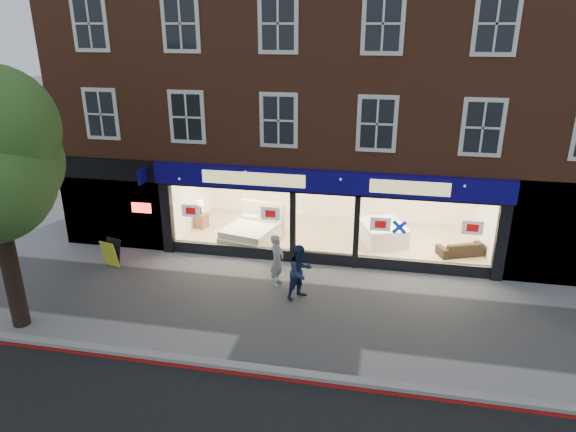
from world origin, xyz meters
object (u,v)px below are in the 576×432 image
(display_bed, at_px, (252,232))
(mattress_stack, at_px, (382,233))
(a_board, at_px, (111,253))
(pedestrian_grey, at_px, (277,260))
(pedestrian_blue, at_px, (300,272))
(sofa, at_px, (461,248))

(display_bed, bearing_deg, mattress_stack, 22.41)
(display_bed, distance_m, a_board, 4.95)
(mattress_stack, xyz_separation_m, pedestrian_grey, (-3.11, -3.77, 0.36))
(display_bed, height_order, pedestrian_grey, pedestrian_grey)
(display_bed, distance_m, pedestrian_blue, 4.41)
(a_board, bearing_deg, display_bed, 50.58)
(display_bed, xyz_separation_m, pedestrian_grey, (1.58, -2.96, 0.38))
(display_bed, height_order, sofa, display_bed)
(pedestrian_blue, bearing_deg, mattress_stack, 13.37)
(mattress_stack, height_order, pedestrian_blue, pedestrian_blue)
(mattress_stack, distance_m, a_board, 9.49)
(mattress_stack, height_order, sofa, mattress_stack)
(mattress_stack, height_order, a_board, a_board)
(mattress_stack, xyz_separation_m, pedestrian_blue, (-2.27, -4.47, 0.38))
(sofa, bearing_deg, mattress_stack, -34.88)
(mattress_stack, bearing_deg, sofa, -12.42)
(mattress_stack, bearing_deg, pedestrian_blue, -116.88)
(sofa, relative_size, pedestrian_grey, 1.01)
(sofa, bearing_deg, pedestrian_blue, 15.38)
(mattress_stack, bearing_deg, display_bed, -170.28)
(sofa, distance_m, a_board, 11.89)
(mattress_stack, relative_size, a_board, 2.32)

